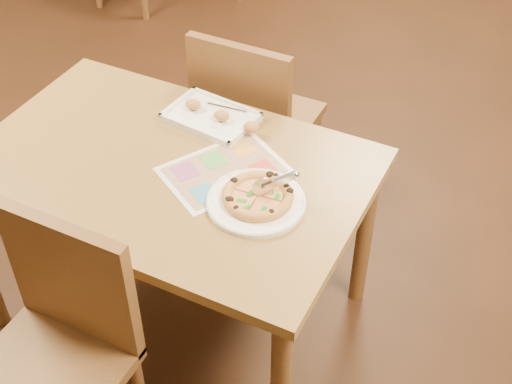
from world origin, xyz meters
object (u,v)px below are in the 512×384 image
at_px(pizza_cutter, 275,183).
at_px(appetizer_tray, 213,118).
at_px(dining_table, 169,186).
at_px(chair_far, 250,109).
at_px(menu, 224,171).
at_px(chair_near, 59,328).
at_px(pizza, 258,196).
at_px(plate, 256,202).

height_order(pizza_cutter, appetizer_tray, pizza_cutter).
xyz_separation_m(dining_table, chair_far, (-0.00, 0.60, -0.07)).
relative_size(dining_table, chair_far, 2.77).
height_order(pizza_cutter, menu, pizza_cutter).
bearing_deg(appetizer_tray, menu, -53.51).
height_order(chair_near, pizza, chair_near).
relative_size(pizza_cutter, appetizer_tray, 0.32).
distance_m(pizza, pizza_cutter, 0.07).
bearing_deg(chair_far, menu, 108.53).
bearing_deg(plate, appetizer_tray, 135.79).
xyz_separation_m(pizza_cutter, menu, (-0.21, 0.06, -0.08)).
bearing_deg(menu, appetizer_tray, 126.49).
bearing_deg(plate, chair_far, 118.39).
bearing_deg(dining_table, pizza, -4.44).
bearing_deg(plate, menu, 149.63).
relative_size(plate, appetizer_tray, 0.84).
bearing_deg(chair_near, chair_far, 90.00).
distance_m(pizza, appetizer_tray, 0.45).
height_order(plate, pizza_cutter, pizza_cutter).
distance_m(plate, pizza_cutter, 0.09).
bearing_deg(chair_near, pizza, 58.96).
bearing_deg(dining_table, chair_near, -90.00).
height_order(chair_far, pizza_cutter, chair_far).
relative_size(chair_far, pizza_cutter, 4.05).
bearing_deg(pizza, chair_far, 118.83).
relative_size(chair_near, pizza, 2.12).
xyz_separation_m(dining_table, pizza_cutter, (0.39, -0.00, 0.16)).
distance_m(pizza, menu, 0.19).
height_order(dining_table, appetizer_tray, appetizer_tray).
height_order(plate, appetizer_tray, appetizer_tray).
bearing_deg(plate, dining_table, 174.31).
distance_m(plate, menu, 0.19).
xyz_separation_m(pizza_cutter, appetizer_tray, (-0.37, 0.29, -0.06)).
bearing_deg(chair_near, pizza_cutter, 57.03).
distance_m(pizza_cutter, appetizer_tray, 0.48).
height_order(dining_table, pizza, pizza).
relative_size(dining_table, chair_near, 2.77).
relative_size(plate, pizza_cutter, 2.62).
distance_m(chair_far, menu, 0.59).
bearing_deg(appetizer_tray, pizza_cutter, -37.39).
bearing_deg(pizza_cutter, pizza, 174.63).
relative_size(appetizer_tray, menu, 0.95).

